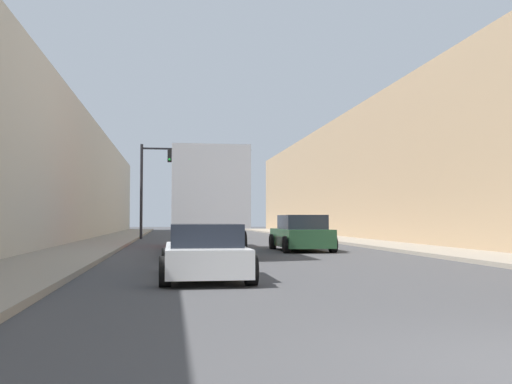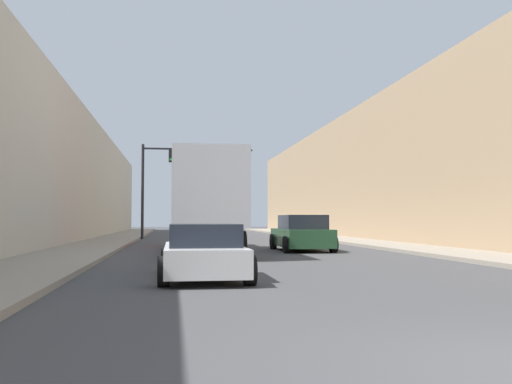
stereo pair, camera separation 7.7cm
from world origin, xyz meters
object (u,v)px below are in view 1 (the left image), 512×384
object	(u,v)px
sedan_car	(204,252)
suv_car	(301,234)
semi_truck	(202,201)
traffic_signal_gantry	(172,171)

from	to	relation	value
sedan_car	suv_car	xyz separation A→B (m)	(4.94, 11.14, 0.13)
semi_truck	sedan_car	distance (m)	11.24
sedan_car	suv_car	size ratio (longest dim) A/B	1.01
sedan_car	traffic_signal_gantry	bearing A→B (deg)	91.56
semi_truck	traffic_signal_gantry	distance (m)	16.52
sedan_car	traffic_signal_gantry	xyz separation A→B (m)	(-0.75, 27.37, 4.24)
semi_truck	traffic_signal_gantry	size ratio (longest dim) A/B	1.59
suv_car	traffic_signal_gantry	bearing A→B (deg)	109.32
sedan_car	traffic_signal_gantry	world-z (taller)	traffic_signal_gantry
suv_car	sedan_car	bearing A→B (deg)	-113.90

